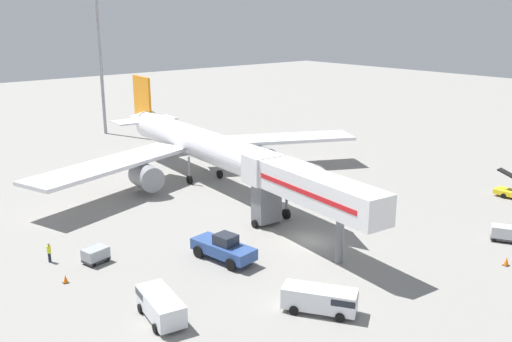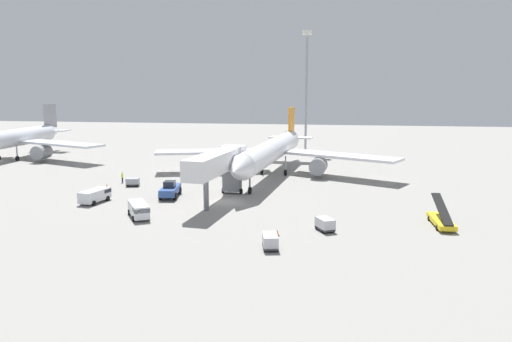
{
  "view_description": "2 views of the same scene",
  "coord_description": "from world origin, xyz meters",
  "px_view_note": "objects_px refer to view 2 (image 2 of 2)",
  "views": [
    {
      "loc": [
        -35.74,
        -34.65,
        20.76
      ],
      "look_at": [
        4.5,
        13.08,
        3.25
      ],
      "focal_mm": 39.51,
      "sensor_mm": 36.0,
      "label": 1
    },
    {
      "loc": [
        15.0,
        -65.16,
        15.8
      ],
      "look_at": [
        2.69,
        9.82,
        2.85
      ],
      "focal_mm": 34.13,
      "sensor_mm": 36.0,
      "label": 2
    }
  ],
  "objects_px": {
    "ground_crew_worker_foreground": "(122,177)",
    "service_van_outer_right": "(95,195)",
    "baggage_cart_near_right": "(133,182)",
    "service_van_outer_left": "(139,209)",
    "belt_loader_truck": "(441,219)",
    "safety_cone_alpha": "(107,186)",
    "pushback_tug": "(170,190)",
    "baggage_cart_far_left": "(325,224)",
    "jet_bridge": "(219,164)",
    "airplane_background": "(5,140)",
    "airplane_at_gate": "(273,151)",
    "safety_cone_bravo": "(277,233)",
    "baggage_cart_mid_left": "(270,241)",
    "apron_light_mast": "(307,70)"
  },
  "relations": [
    {
      "from": "belt_loader_truck",
      "to": "service_van_outer_left",
      "type": "xyz_separation_m",
      "value": [
        -36.14,
        -2.28,
        0.3
      ]
    },
    {
      "from": "safety_cone_alpha",
      "to": "airplane_at_gate",
      "type": "bearing_deg",
      "value": 32.1
    },
    {
      "from": "service_van_outer_left",
      "to": "airplane_background",
      "type": "bearing_deg",
      "value": 139.76
    },
    {
      "from": "jet_bridge",
      "to": "belt_loader_truck",
      "type": "xyz_separation_m",
      "value": [
        28.31,
        -7.81,
        -4.63
      ]
    },
    {
      "from": "baggage_cart_mid_left",
      "to": "safety_cone_bravo",
      "type": "bearing_deg",
      "value": 87.53
    },
    {
      "from": "safety_cone_alpha",
      "to": "baggage_cart_mid_left",
      "type": "bearing_deg",
      "value": -40.38
    },
    {
      "from": "jet_bridge",
      "to": "baggage_cart_near_right",
      "type": "height_order",
      "value": "jet_bridge"
    },
    {
      "from": "pushback_tug",
      "to": "baggage_cart_far_left",
      "type": "height_order",
      "value": "pushback_tug"
    },
    {
      "from": "service_van_outer_left",
      "to": "service_van_outer_right",
      "type": "distance_m",
      "value": 11.5
    },
    {
      "from": "airplane_at_gate",
      "to": "safety_cone_bravo",
      "type": "relative_size",
      "value": 66.05
    },
    {
      "from": "safety_cone_alpha",
      "to": "airplane_background",
      "type": "distance_m",
      "value": 42.77
    },
    {
      "from": "jet_bridge",
      "to": "baggage_cart_mid_left",
      "type": "height_order",
      "value": "jet_bridge"
    },
    {
      "from": "airplane_at_gate",
      "to": "baggage_cart_mid_left",
      "type": "xyz_separation_m",
      "value": [
        5.02,
        -40.99,
        -3.74
      ]
    },
    {
      "from": "jet_bridge",
      "to": "apron_light_mast",
      "type": "bearing_deg",
      "value": 81.82
    },
    {
      "from": "service_van_outer_left",
      "to": "baggage_cart_mid_left",
      "type": "relative_size",
      "value": 1.89
    },
    {
      "from": "jet_bridge",
      "to": "baggage_cart_far_left",
      "type": "distance_m",
      "value": 19.81
    },
    {
      "from": "belt_loader_truck",
      "to": "airplane_background",
      "type": "height_order",
      "value": "airplane_background"
    },
    {
      "from": "ground_crew_worker_foreground",
      "to": "service_van_outer_right",
      "type": "bearing_deg",
      "value": -80.02
    },
    {
      "from": "service_van_outer_left",
      "to": "safety_cone_bravo",
      "type": "distance_m",
      "value": 18.42
    },
    {
      "from": "service_van_outer_right",
      "to": "airplane_at_gate",
      "type": "bearing_deg",
      "value": 49.02
    },
    {
      "from": "airplane_at_gate",
      "to": "baggage_cart_near_right",
      "type": "distance_m",
      "value": 25.56
    },
    {
      "from": "pushback_tug",
      "to": "service_van_outer_left",
      "type": "height_order",
      "value": "pushback_tug"
    },
    {
      "from": "airplane_background",
      "to": "apron_light_mast",
      "type": "height_order",
      "value": "apron_light_mast"
    },
    {
      "from": "pushback_tug",
      "to": "baggage_cart_near_right",
      "type": "relative_size",
      "value": 2.77
    },
    {
      "from": "belt_loader_truck",
      "to": "service_van_outer_right",
      "type": "distance_m",
      "value": 45.63
    },
    {
      "from": "safety_cone_alpha",
      "to": "service_van_outer_left",
      "type": "bearing_deg",
      "value": -53.11
    },
    {
      "from": "belt_loader_truck",
      "to": "safety_cone_alpha",
      "type": "distance_m",
      "value": 50.42
    },
    {
      "from": "service_van_outer_right",
      "to": "pushback_tug",
      "type": "bearing_deg",
      "value": 27.66
    },
    {
      "from": "baggage_cart_near_right",
      "to": "baggage_cart_far_left",
      "type": "bearing_deg",
      "value": -32.79
    },
    {
      "from": "service_van_outer_left",
      "to": "airplane_background",
      "type": "relative_size",
      "value": 0.12
    },
    {
      "from": "belt_loader_truck",
      "to": "baggage_cart_mid_left",
      "type": "xyz_separation_m",
      "value": [
        -18.55,
        -11.33,
        0.04
      ]
    },
    {
      "from": "baggage_cart_far_left",
      "to": "safety_cone_bravo",
      "type": "bearing_deg",
      "value": -151.16
    },
    {
      "from": "belt_loader_truck",
      "to": "ground_crew_worker_foreground",
      "type": "relative_size",
      "value": 3.84
    },
    {
      "from": "belt_loader_truck",
      "to": "baggage_cart_mid_left",
      "type": "height_order",
      "value": "belt_loader_truck"
    },
    {
      "from": "jet_bridge",
      "to": "pushback_tug",
      "type": "relative_size",
      "value": 2.8
    },
    {
      "from": "belt_loader_truck",
      "to": "safety_cone_bravo",
      "type": "relative_size",
      "value": 9.13
    },
    {
      "from": "pushback_tug",
      "to": "airplane_background",
      "type": "bearing_deg",
      "value": 148.98
    },
    {
      "from": "baggage_cart_mid_left",
      "to": "apron_light_mast",
      "type": "relative_size",
      "value": 0.1
    },
    {
      "from": "service_van_outer_left",
      "to": "ground_crew_worker_foreground",
      "type": "bearing_deg",
      "value": 119.21
    },
    {
      "from": "service_van_outer_left",
      "to": "baggage_cart_far_left",
      "type": "distance_m",
      "value": 22.94
    },
    {
      "from": "baggage_cart_near_right",
      "to": "ground_crew_worker_foreground",
      "type": "xyz_separation_m",
      "value": [
        -3.02,
        2.68,
        0.2
      ]
    },
    {
      "from": "service_van_outer_right",
      "to": "baggage_cart_near_right",
      "type": "bearing_deg",
      "value": 87.48
    },
    {
      "from": "airplane_at_gate",
      "to": "jet_bridge",
      "type": "xyz_separation_m",
      "value": [
        -4.75,
        -21.86,
        0.85
      ]
    },
    {
      "from": "baggage_cart_far_left",
      "to": "airplane_background",
      "type": "relative_size",
      "value": 0.06
    },
    {
      "from": "pushback_tug",
      "to": "baggage_cart_near_right",
      "type": "height_order",
      "value": "pushback_tug"
    },
    {
      "from": "service_van_outer_left",
      "to": "airplane_background",
      "type": "height_order",
      "value": "airplane_background"
    },
    {
      "from": "service_van_outer_left",
      "to": "service_van_outer_right",
      "type": "bearing_deg",
      "value": 143.71
    },
    {
      "from": "belt_loader_truck",
      "to": "ground_crew_worker_foreground",
      "type": "xyz_separation_m",
      "value": [
        -47.92,
        18.78,
        0.17
      ]
    },
    {
      "from": "baggage_cart_mid_left",
      "to": "baggage_cart_far_left",
      "type": "xyz_separation_m",
      "value": [
        5.25,
        7.07,
        -0.0
      ]
    },
    {
      "from": "jet_bridge",
      "to": "baggage_cart_far_left",
      "type": "xyz_separation_m",
      "value": [
        15.02,
        -12.07,
        -4.59
      ]
    }
  ]
}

